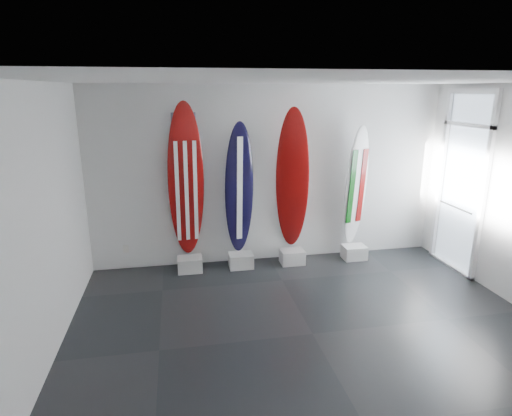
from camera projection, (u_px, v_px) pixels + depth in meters
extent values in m
plane|color=black|center=(313.00, 334.00, 5.22)|extent=(6.00, 6.00, 0.00)
plane|color=white|center=(323.00, 81.00, 4.41)|extent=(6.00, 6.00, 0.00)
plane|color=white|center=(270.00, 176.00, 7.18)|extent=(6.00, 0.00, 6.00)
plane|color=white|center=(457.00, 342.00, 2.45)|extent=(6.00, 0.00, 6.00)
plane|color=white|center=(34.00, 234.00, 4.28)|extent=(0.00, 5.00, 5.00)
cube|color=silver|center=(190.00, 264.00, 7.00)|extent=(0.40, 0.30, 0.24)
ellipsoid|color=maroon|center=(186.00, 182.00, 6.72)|extent=(0.59, 0.35, 2.52)
cube|color=silver|center=(241.00, 261.00, 7.15)|extent=(0.40, 0.30, 0.24)
ellipsoid|color=black|center=(239.00, 189.00, 6.92)|extent=(0.52, 0.28, 2.20)
cube|color=silver|center=(292.00, 257.00, 7.31)|extent=(0.40, 0.30, 0.24)
ellipsoid|color=maroon|center=(292.00, 180.00, 7.05)|extent=(0.65, 0.56, 2.43)
cube|color=silver|center=(354.00, 252.00, 7.52)|extent=(0.40, 0.30, 0.24)
ellipsoid|color=white|center=(356.00, 186.00, 7.29)|extent=(0.53, 0.36, 2.12)
cube|color=silver|center=(126.00, 249.00, 7.03)|extent=(0.09, 0.02, 0.13)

